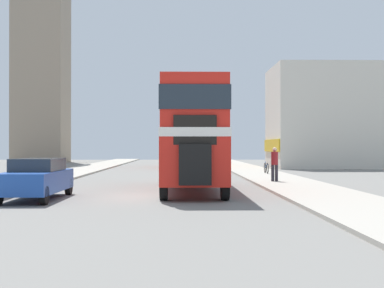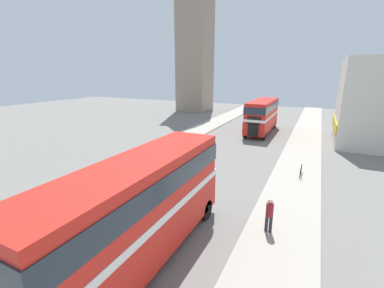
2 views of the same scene
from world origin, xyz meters
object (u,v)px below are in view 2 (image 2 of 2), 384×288
bus_distant (262,114)px  pedestrian_walking (269,213)px  bicycle_on_pavement (301,171)px  church_tower (195,4)px  double_decker_bus (139,205)px

bus_distant → pedestrian_walking: bearing=-77.7°
bicycle_on_pavement → church_tower: size_ratio=0.04×
double_decker_bus → pedestrian_walking: (4.39, 4.33, -1.54)m
pedestrian_walking → double_decker_bus: bearing=-135.4°
bus_distant → double_decker_bus: bearing=-88.9°
double_decker_bus → bus_distant: double_decker_bus is taller
double_decker_bus → bicycle_on_pavement: (5.30, 12.80, -2.18)m
bus_distant → pedestrian_walking: (4.92, -22.48, -1.42)m
pedestrian_walking → bicycle_on_pavement: bearing=83.8°
bus_distant → bicycle_on_pavement: (5.84, -14.01, -2.06)m
bus_distant → bicycle_on_pavement: size_ratio=5.62×
pedestrian_walking → church_tower: bearing=120.2°
double_decker_bus → bicycle_on_pavement: 14.02m
pedestrian_walking → church_tower: (-21.84, 37.49, 19.32)m
bus_distant → church_tower: size_ratio=0.25×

